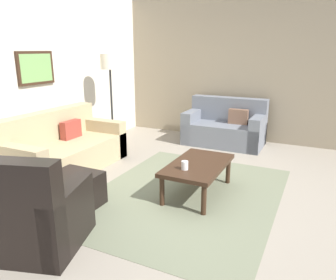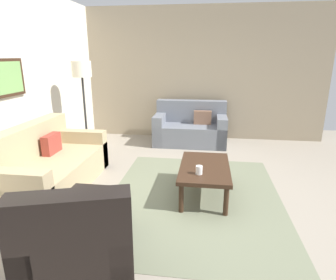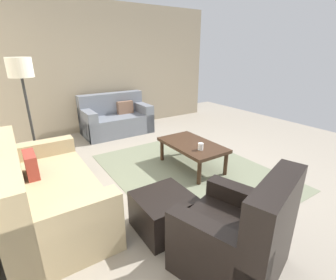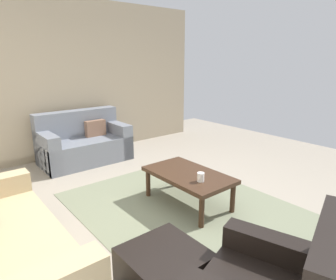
# 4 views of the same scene
# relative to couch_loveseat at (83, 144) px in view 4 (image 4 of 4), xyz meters

# --- Properties ---
(ground_plane) EXTENTS (8.00, 8.00, 0.00)m
(ground_plane) POSITION_rel_couch_loveseat_xyz_m (-2.48, -0.21, -0.30)
(ground_plane) COLOR gray
(stone_feature_panel) EXTENTS (0.12, 5.20, 2.80)m
(stone_feature_panel) POSITION_rel_couch_loveseat_xyz_m (0.52, -0.21, 1.10)
(stone_feature_panel) COLOR gray
(stone_feature_panel) RESTS_ON ground_plane
(area_rug) EXTENTS (2.87, 2.22, 0.01)m
(area_rug) POSITION_rel_couch_loveseat_xyz_m (-2.48, -0.21, -0.30)
(area_rug) COLOR slate
(area_rug) RESTS_ON ground_plane
(couch_loveseat) EXTENTS (0.81, 1.48, 0.88)m
(couch_loveseat) POSITION_rel_couch_loveseat_xyz_m (0.00, 0.00, 0.00)
(couch_loveseat) COLOR slate
(couch_loveseat) RESTS_ON ground_plane
(ottoman) EXTENTS (0.56, 0.56, 0.40)m
(ottoman) POSITION_rel_couch_loveseat_xyz_m (-3.35, 0.84, -0.10)
(ottoman) COLOR black
(ottoman) RESTS_ON ground_plane
(coffee_table) EXTENTS (1.10, 0.64, 0.41)m
(coffee_table) POSITION_rel_couch_loveseat_xyz_m (-2.37, -0.33, 0.06)
(coffee_table) COLOR #382316
(coffee_table) RESTS_ON ground_plane
(cup) EXTENTS (0.08, 0.08, 0.10)m
(cup) POSITION_rel_couch_loveseat_xyz_m (-2.64, -0.26, 0.16)
(cup) COLOR white
(cup) RESTS_ON coffee_table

